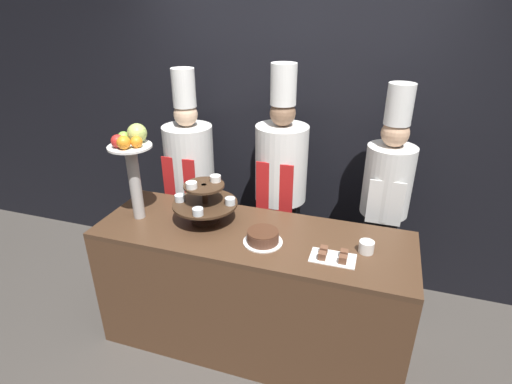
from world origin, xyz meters
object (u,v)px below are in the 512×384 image
Objects in this scene: chef_center_left at (281,181)px; tiered_stand at (205,200)px; fruit_pedestal at (132,156)px; cake_round at (263,237)px; chef_center_right at (385,198)px; chef_left at (190,175)px; cup_white at (366,247)px; cake_square_tray at (333,256)px.

tiered_stand is at bearing -121.14° from chef_center_left.
chef_center_left reaches higher than fruit_pedestal.
chef_center_right is at bearing 46.79° from cake_round.
chef_left is 1.58m from chef_center_right.
chef_center_left is at bearing -179.99° from chef_center_right.
fruit_pedestal is at bearing -169.71° from tiered_stand.
chef_center_left is at bearing 136.90° from cup_white.
tiered_stand is 1.31m from chef_center_right.
chef_left is at bearing 149.01° from cake_square_tray.
cake_square_tray is 0.14× the size of chef_center_left.
fruit_pedestal is at bearing 176.37° from cake_round.
chef_center_right is at bearing 82.69° from cup_white.
chef_left reaches higher than cake_square_tray.
chef_center_left is 0.79m from chef_center_right.
chef_center_left is (-0.71, 0.66, 0.05)m from cup_white.
cake_round is 0.13× the size of chef_center_left.
tiered_stand is at bearing 168.56° from cake_square_tray.
chef_left is at bearing 124.63° from tiered_stand.
cup_white is (1.54, 0.03, -0.41)m from fruit_pedestal.
chef_center_left reaches higher than tiered_stand.
cake_round is 1.15m from chef_left.
fruit_pedestal is (-0.46, -0.08, 0.29)m from tiered_stand.
tiered_stand is 0.24× the size of chef_center_right.
fruit_pedestal reaches higher than cake_square_tray.
cake_square_tray is (0.89, -0.18, -0.14)m from tiered_stand.
cake_round is 0.14× the size of chef_center_right.
chef_left is at bearing -180.00° from chef_center_right.
chef_center_right is (1.16, 0.61, -0.10)m from tiered_stand.
tiered_stand reaches higher than cup_white.
cake_round is at bearing -133.21° from chef_center_right.
cup_white reaches higher than cake_square_tray.
cake_square_tray is (1.36, -0.10, -0.43)m from fruit_pedestal.
tiered_stand reaches higher than cake_square_tray.
fruit_pedestal is 1.59m from cup_white.
chef_left is 1.01× the size of chef_center_right.
chef_left is 0.79m from chef_center_left.
chef_center_left reaches higher than cup_white.
cake_round reaches higher than cup_white.
cake_square_tray is 0.15× the size of chef_center_right.
cake_round is at bearing -83.52° from chef_center_left.
cake_square_tray is at bearing -4.09° from fruit_pedestal.
chef_center_right reaches higher than tiered_stand.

